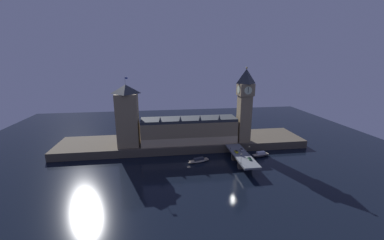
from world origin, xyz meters
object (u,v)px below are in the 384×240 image
car_northbound_lead (236,152)px  car_southbound_trail (241,150)px  pedestrian_mid_walk (246,151)px  victoria_tower (127,116)px  pedestrian_far_rail (230,148)px  car_southbound_lead (250,158)px  boat_downstream (261,155)px  street_lamp_mid (249,149)px  boat_upstream (199,160)px  clock_tower (245,103)px  street_lamp_near (241,157)px

car_northbound_lead → car_southbound_trail: bearing=33.2°
car_northbound_lead → pedestrian_mid_walk: pedestrian_mid_walk is taller
victoria_tower → pedestrian_far_rail: (82.16, -23.82, -24.23)m
car_southbound_lead → boat_downstream: bearing=48.2°
car_northbound_lead → car_southbound_lead: 14.88m
car_southbound_lead → street_lamp_mid: size_ratio=0.66×
car_southbound_trail → pedestrian_mid_walk: pedestrian_mid_walk is taller
car_southbound_lead → pedestrian_far_rail: (-8.07, 20.65, 0.26)m
pedestrian_mid_walk → boat_upstream: size_ratio=0.10×
clock_tower → car_southbound_lead: bearing=-103.0°
boat_upstream → pedestrian_far_rail: bearing=8.2°
car_southbound_lead → pedestrian_mid_walk: 13.97m
pedestrian_far_rail → car_northbound_lead: bearing=-68.4°
clock_tower → pedestrian_far_rail: (-17.55, -20.38, -32.64)m
boat_downstream → street_lamp_near: bearing=-136.1°
victoria_tower → car_southbound_trail: victoria_tower is taller
victoria_tower → car_northbound_lead: victoria_tower is taller
car_southbound_lead → pedestrian_mid_walk: pedestrian_mid_walk is taller
victoria_tower → car_southbound_lead: (90.23, -44.47, -24.49)m
victoria_tower → clock_tower: bearing=-2.0°
pedestrian_mid_walk → car_southbound_lead: bearing=-101.1°
victoria_tower → street_lamp_mid: (93.32, -35.13, -21.09)m
boat_downstream → street_lamp_mid: bearing=-144.3°
car_northbound_lead → street_lamp_mid: street_lamp_mid is taller
clock_tower → car_southbound_trail: clock_tower is taller
pedestrian_far_rail → pedestrian_mid_walk: bearing=-32.8°
car_southbound_trail → pedestrian_far_rail: 8.70m
street_lamp_near → boat_downstream: street_lamp_near is taller
car_northbound_lead → street_lamp_mid: size_ratio=0.65×
clock_tower → street_lamp_mid: 43.76m
pedestrian_mid_walk → street_lamp_mid: (0.40, -4.37, 3.15)m
boat_upstream → boat_downstream: size_ratio=1.14×
street_lamp_mid → car_southbound_lead: bearing=-108.3°
pedestrian_mid_walk → street_lamp_mid: 5.40m
pedestrian_far_rail → boat_upstream: (-26.50, -3.81, -7.23)m
street_lamp_mid → boat_upstream: 39.77m
victoria_tower → car_southbound_lead: victoria_tower is taller
pedestrian_far_rail → car_southbound_trail: bearing=-22.0°
clock_tower → victoria_tower: bearing=178.0°
street_lamp_mid → boat_upstream: bearing=168.7°
car_northbound_lead → boat_downstream: bearing=14.4°
car_southbound_trail → pedestrian_mid_walk: 4.57m
car_northbound_lead → boat_downstream: (23.07, 5.94, -6.59)m
car_southbound_lead → car_southbound_trail: bearing=90.0°
victoria_tower → pedestrian_far_rail: bearing=-16.2°
car_southbound_lead → boat_downstream: (17.69, 19.81, -6.59)m
pedestrian_mid_walk → car_northbound_lead: bearing=178.8°
pedestrian_far_rail → car_southbound_lead: bearing=-68.7°
car_northbound_lead → pedestrian_mid_walk: (8.07, -0.17, 0.25)m
clock_tower → car_southbound_lead: clock_tower is taller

